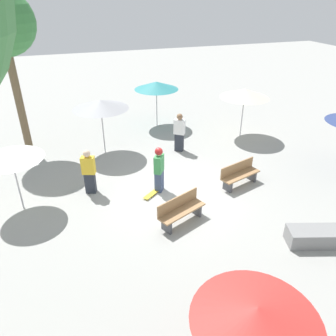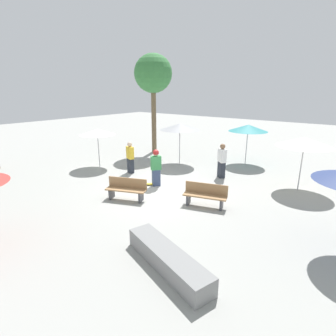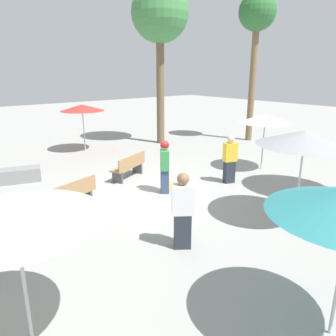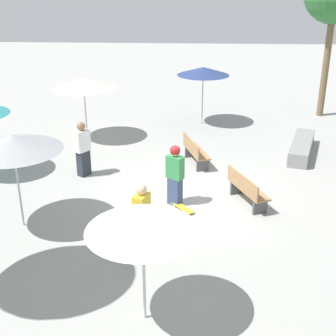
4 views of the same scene
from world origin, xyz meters
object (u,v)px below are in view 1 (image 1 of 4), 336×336
bench_far (181,210)px  shade_umbrella_cream (245,93)px  skater_main (159,168)px  bystander_far (89,172)px  palm_tree_far_back (2,25)px  skateboard (152,194)px  shade_umbrella_grey (100,104)px  bystander_watching (179,133)px  shade_umbrella_red (257,314)px  bench_near (239,174)px  shade_umbrella_teal (156,85)px  shade_umbrella_white (10,154)px

bench_far → shade_umbrella_cream: (5.39, -5.09, 1.67)m
skater_main → bystander_far: skater_main is taller
bench_far → palm_tree_far_back: palm_tree_far_back is taller
skater_main → skateboard: bearing=-22.8°
shade_umbrella_grey → palm_tree_far_back: size_ratio=0.36×
bench_far → bystander_watching: size_ratio=0.97×
bench_far → bystander_far: bystander_far is taller
shade_umbrella_red → palm_tree_far_back: 12.89m
skateboard → bench_near: (-0.33, -3.19, 0.37)m
skateboard → palm_tree_far_back: palm_tree_far_back is taller
skateboard → shade_umbrella_grey: 4.56m
skater_main → bench_far: 1.97m
bench_far → bench_near: bearing=-176.8°
bench_far → palm_tree_far_back: 9.60m
shade_umbrella_red → shade_umbrella_cream: bearing=-29.1°
skateboard → shade_umbrella_grey: shade_umbrella_grey is taller
skateboard → shade_umbrella_grey: size_ratio=0.32×
bystander_watching → shade_umbrella_red: bearing=-67.4°
shade_umbrella_cream → bystander_far: shade_umbrella_cream is taller
shade_umbrella_teal → bystander_far: bearing=143.3°
palm_tree_far_back → shade_umbrella_red: bearing=-161.4°
palm_tree_far_back → bystander_watching: (-2.24, -6.30, -4.26)m
skater_main → shade_umbrella_cream: 6.36m
shade_umbrella_teal → shade_umbrella_grey: bearing=127.6°
bench_near → shade_umbrella_white: bearing=-24.6°
bench_far → shade_umbrella_grey: bearing=-98.7°
shade_umbrella_grey → shade_umbrella_red: bearing=-175.5°
shade_umbrella_white → bystander_far: 2.52m
shade_umbrella_white → palm_tree_far_back: (4.71, -0.02, 3.14)m
skateboard → shade_umbrella_white: size_ratio=0.35×
shade_umbrella_white → bystander_far: size_ratio=1.30×
bystander_watching → bystander_far: bearing=-115.6°
bystander_far → palm_tree_far_back: bearing=135.8°
skateboard → bench_far: bench_far is taller
bench_far → shade_umbrella_red: bearing=59.6°
skater_main → palm_tree_far_back: bearing=-104.4°
bystander_watching → shade_umbrella_teal: bearing=127.1°
shade_umbrella_cream → bystander_watching: bearing=100.4°
skater_main → bench_far: size_ratio=1.01×
shade_umbrella_white → shade_umbrella_cream: (3.09, -9.72, 0.13)m
bench_far → shade_umbrella_teal: shade_umbrella_teal is taller
bench_far → shade_umbrella_cream: bearing=-156.5°
bystander_far → skateboard: bearing=-4.2°
skateboard → bystander_watching: bearing=-162.3°
bench_far → shade_umbrella_cream: size_ratio=0.72×
shade_umbrella_red → bystander_watching: shade_umbrella_red is taller
bench_near → shade_umbrella_teal: size_ratio=0.73×
shade_umbrella_cream → shade_umbrella_red: bearing=150.9°
shade_umbrella_red → shade_umbrella_white: bearing=29.2°
bench_near → bystander_far: (1.19, 5.16, 0.39)m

